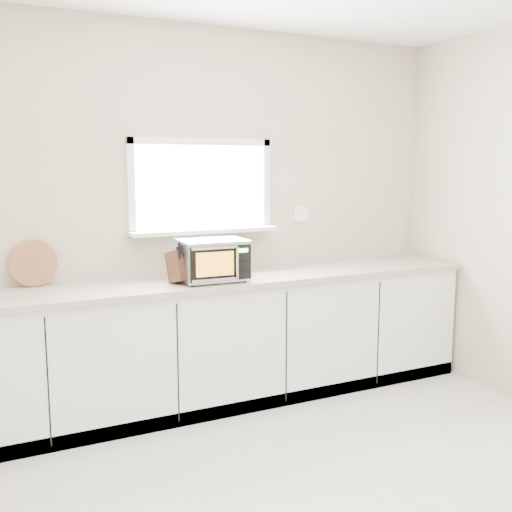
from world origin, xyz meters
TOP-DOWN VIEW (x-y plane):
  - back_wall at (0.00, 2.00)m, footprint 4.00×0.17m
  - cabinets at (0.00, 1.70)m, footprint 3.92×0.60m
  - countertop at (0.00, 1.69)m, footprint 3.92×0.64m
  - microwave at (-0.07, 1.60)m, footprint 0.45×0.39m
  - knife_block at (-0.31, 1.61)m, footprint 0.14×0.21m
  - cutting_board at (-1.19, 1.94)m, footprint 0.31×0.07m
  - coffee_grinder at (0.29, 1.88)m, footprint 0.14×0.14m

SIDE VIEW (x-z plane):
  - cabinets at x=0.00m, z-range 0.00..0.88m
  - countertop at x=0.00m, z-range 0.88..0.92m
  - coffee_grinder at x=0.29m, z-range 0.92..1.14m
  - knife_block at x=-0.31m, z-range 0.90..1.18m
  - microwave at x=-0.07m, z-range 0.93..1.21m
  - cutting_board at x=-1.19m, z-range 0.92..1.22m
  - back_wall at x=0.00m, z-range 0.01..2.71m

